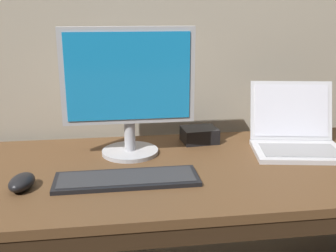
{
  "coord_description": "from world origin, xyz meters",
  "views": [
    {
      "loc": [
        -0.25,
        -1.23,
        1.25
      ],
      "look_at": [
        -0.08,
        0.0,
        0.89
      ],
      "focal_mm": 43.29,
      "sensor_mm": 36.0,
      "label": 1
    }
  ],
  "objects_px": {
    "computer_mouse": "(22,182)",
    "external_drive_box": "(199,135)",
    "laptop_silver": "(296,139)",
    "wired_keyboard": "(127,179)",
    "external_monitor": "(129,86)"
  },
  "relations": [
    {
      "from": "wired_keyboard",
      "to": "external_drive_box",
      "type": "bearing_deg",
      "value": 48.55
    },
    {
      "from": "laptop_silver",
      "to": "wired_keyboard",
      "type": "distance_m",
      "value": 0.66
    },
    {
      "from": "external_drive_box",
      "to": "computer_mouse",
      "type": "bearing_deg",
      "value": -149.66
    },
    {
      "from": "laptop_silver",
      "to": "external_monitor",
      "type": "relative_size",
      "value": 0.79
    },
    {
      "from": "external_monitor",
      "to": "wired_keyboard",
      "type": "relative_size",
      "value": 1.04
    },
    {
      "from": "external_monitor",
      "to": "laptop_silver",
      "type": "bearing_deg",
      "value": -3.29
    },
    {
      "from": "external_monitor",
      "to": "external_drive_box",
      "type": "height_order",
      "value": "external_monitor"
    },
    {
      "from": "laptop_silver",
      "to": "external_monitor",
      "type": "height_order",
      "value": "external_monitor"
    },
    {
      "from": "laptop_silver",
      "to": "computer_mouse",
      "type": "distance_m",
      "value": 0.95
    },
    {
      "from": "external_monitor",
      "to": "computer_mouse",
      "type": "xyz_separation_m",
      "value": [
        -0.32,
        -0.24,
        -0.22
      ]
    },
    {
      "from": "laptop_silver",
      "to": "computer_mouse",
      "type": "relative_size",
      "value": 3.37
    },
    {
      "from": "computer_mouse",
      "to": "external_drive_box",
      "type": "relative_size",
      "value": 0.81
    },
    {
      "from": "laptop_silver",
      "to": "wired_keyboard",
      "type": "xyz_separation_m",
      "value": [
        -0.63,
        -0.19,
        -0.04
      ]
    },
    {
      "from": "external_drive_box",
      "to": "laptop_silver",
      "type": "bearing_deg",
      "value": -23.27
    },
    {
      "from": "computer_mouse",
      "to": "external_drive_box",
      "type": "height_order",
      "value": "external_drive_box"
    }
  ]
}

